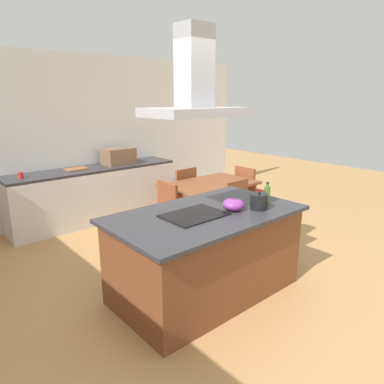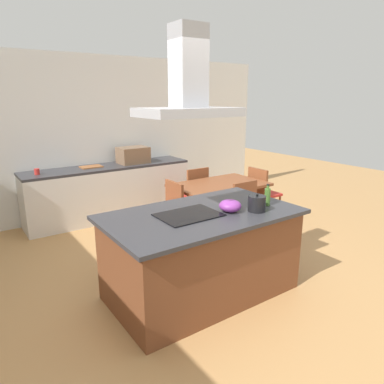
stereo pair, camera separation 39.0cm
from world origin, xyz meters
name	(u,v)px [view 2 (the right image)]	position (x,y,z in m)	size (l,w,h in m)	color
ground	(138,245)	(0.00, 1.50, 0.00)	(16.00, 16.00, 0.00)	tan
wall_back	(89,138)	(0.00, 3.25, 1.35)	(7.20, 0.10, 2.70)	white
kitchen_island	(202,253)	(0.00, 0.00, 0.45)	(1.97, 1.13, 0.90)	brown
cooktop	(189,215)	(-0.16, 0.00, 0.91)	(0.60, 0.44, 0.01)	black
tea_kettle	(257,203)	(0.48, -0.28, 0.98)	(0.23, 0.18, 0.19)	black
olive_oil_bottle	(267,196)	(0.71, -0.20, 1.00)	(0.06, 0.06, 0.23)	#47722D
mixing_bowl	(230,206)	(0.25, -0.14, 0.96)	(0.23, 0.23, 0.12)	purple
back_counter	(110,192)	(0.17, 2.88, 0.45)	(2.80, 0.62, 0.90)	silver
countertop_microwave	(133,155)	(0.63, 2.88, 1.04)	(0.50, 0.38, 0.28)	brown
coffee_mug_red	(37,172)	(-0.96, 2.84, 0.95)	(0.08, 0.08, 0.09)	red
cutting_board	(91,167)	(-0.11, 2.93, 0.91)	(0.34, 0.24, 0.02)	#995B33
dining_table	(219,189)	(1.30, 1.31, 0.67)	(1.40, 0.90, 0.75)	brown
chair_facing_island	(250,210)	(1.30, 0.64, 0.51)	(0.42, 0.42, 0.89)	red
chair_at_left_end	(168,210)	(0.39, 1.31, 0.51)	(0.42, 0.42, 0.89)	red
chair_at_right_end	(262,190)	(2.22, 1.31, 0.51)	(0.42, 0.42, 0.89)	red
chair_facing_back_wall	(194,190)	(1.30, 1.97, 0.51)	(0.42, 0.42, 0.89)	red
range_hood	(188,88)	(-0.16, 0.00, 2.10)	(0.90, 0.55, 0.78)	#ADADB2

